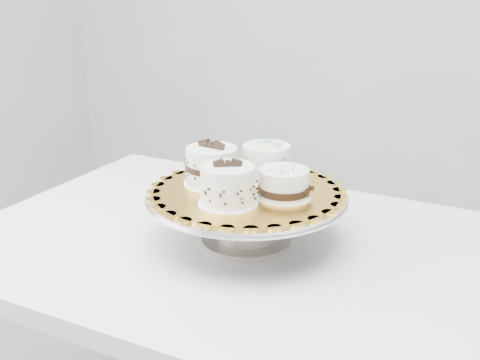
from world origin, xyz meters
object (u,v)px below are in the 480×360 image
at_px(cake_banded, 212,167).
at_px(table, 248,276).
at_px(cake_swirl, 228,186).
at_px(cake_ribbon, 284,184).
at_px(cake_board, 247,191).
at_px(cake_dots, 266,162).
at_px(cake_stand, 247,209).

bearing_deg(cake_banded, table, 5.32).
height_order(cake_swirl, cake_ribbon, cake_swirl).
distance_m(cake_board, cake_swirl, 0.09).
distance_m(cake_board, cake_ribbon, 0.09).
height_order(cake_banded, cake_dots, cake_banded).
xyz_separation_m(cake_banded, cake_ribbon, (0.16, -0.01, -0.01)).
relative_size(table, cake_banded, 10.07).
height_order(table, cake_banded, cake_banded).
bearing_deg(cake_ribbon, table, -173.04).
distance_m(table, cake_board, 0.19).
bearing_deg(cake_board, cake_ribbon, -2.76).
xyz_separation_m(cake_board, cake_banded, (-0.08, 0.01, 0.04)).
bearing_deg(cake_swirl, cake_ribbon, 13.31).
relative_size(cake_stand, cake_board, 1.09).
distance_m(table, cake_stand, 0.16).
height_order(table, cake_swirl, cake_swirl).
bearing_deg(cake_swirl, cake_board, 58.35).
bearing_deg(cake_board, table, 16.01).
height_order(cake_board, cake_ribbon, cake_ribbon).
distance_m(cake_stand, cake_dots, 0.11).
bearing_deg(cake_banded, cake_board, 4.37).
distance_m(cake_swirl, cake_ribbon, 0.12).
xyz_separation_m(table, cake_board, (-0.00, -0.00, 0.19)).
bearing_deg(cake_banded, cake_swirl, -38.32).
xyz_separation_m(table, cake_dots, (0.01, 0.08, 0.23)).
relative_size(cake_swirl, cake_banded, 1.14).
bearing_deg(cake_board, cake_dots, 83.92).
bearing_deg(table, cake_banded, 177.99).
height_order(table, cake_board, cake_board).
relative_size(cake_banded, cake_dots, 1.01).
bearing_deg(cake_ribbon, cake_board, -172.13).
bearing_deg(table, cake_ribbon, -0.49).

